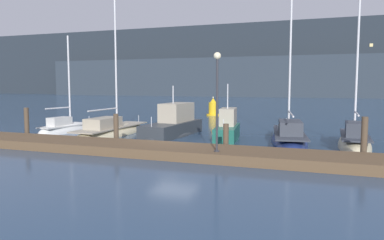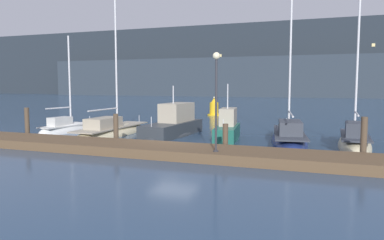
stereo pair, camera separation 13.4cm
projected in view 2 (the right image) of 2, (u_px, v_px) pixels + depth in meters
name	position (u px, v px, depth m)	size (l,w,h in m)	color
ground_plane	(174.00, 146.00, 20.75)	(400.00, 400.00, 0.00)	navy
dock	(154.00, 149.00, 18.42)	(28.37, 2.80, 0.45)	brown
mooring_pile_0	(27.00, 124.00, 23.17)	(0.28, 0.28, 1.99)	#4C3D2D
mooring_pile_1	(116.00, 130.00, 20.99)	(0.28, 0.28, 1.78)	#4C3D2D
mooring_pile_2	(225.00, 138.00, 18.83)	(0.28, 0.28, 1.45)	#4C3D2D
mooring_pile_3	(364.00, 139.00, 16.62)	(0.28, 0.28, 1.99)	#4C3D2D
sailboat_berth_1	(66.00, 131.00, 26.81)	(2.15, 5.16, 7.59)	white
sailboat_berth_2	(112.00, 133.00, 25.32)	(2.16, 8.43, 10.20)	beige
motorboat_berth_3	(173.00, 129.00, 25.15)	(2.41, 6.86, 3.87)	#2D3338
motorboat_berth_4	(227.00, 133.00, 23.35)	(2.01, 4.83, 3.93)	#195647
sailboat_berth_5	(289.00, 139.00, 22.21)	(3.25, 8.60, 12.65)	navy
sailboat_berth_6	(355.00, 144.00, 20.51)	(1.79, 6.35, 10.05)	beige
channel_buoy	(214.00, 108.00, 40.98)	(1.44, 1.44, 2.07)	gold
dock_lamppost	(216.00, 86.00, 16.31)	(0.32, 0.32, 4.37)	#2D2D33
hillside_backdrop	(300.00, 63.00, 106.42)	(240.00, 23.00, 20.55)	#232B33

